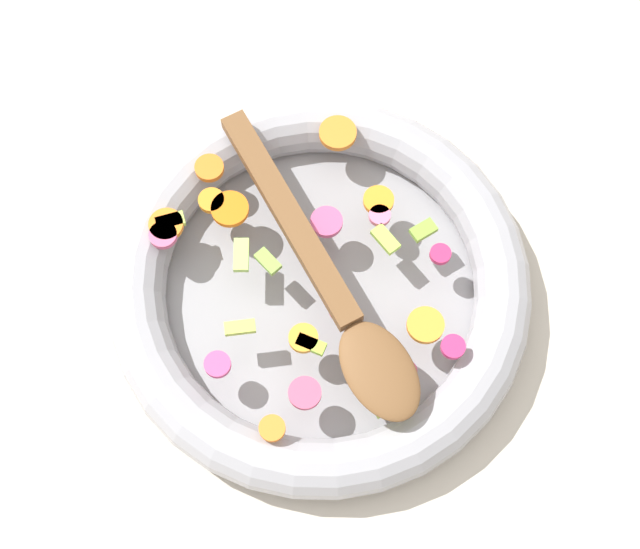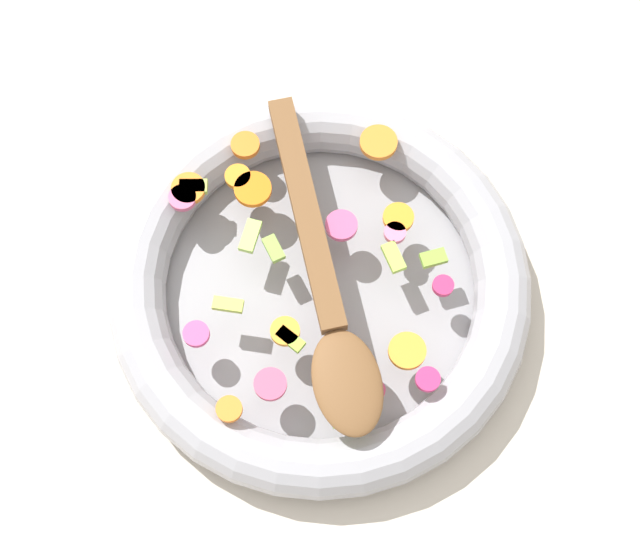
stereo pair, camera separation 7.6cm
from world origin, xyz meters
name	(u,v)px [view 2 (the right image)]	position (x,y,z in m)	size (l,w,h in m)	color
ground_plane	(320,294)	(0.00, 0.00, 0.00)	(4.00, 4.00, 0.00)	beige
skillet	(320,286)	(0.00, 0.00, 0.02)	(0.37, 0.37, 0.05)	gray
chopped_vegetables	(304,258)	(-0.02, 0.01, 0.05)	(0.29, 0.31, 0.01)	orange
wooden_spoon	(326,295)	(0.01, -0.02, 0.06)	(0.21, 0.28, 0.01)	brown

